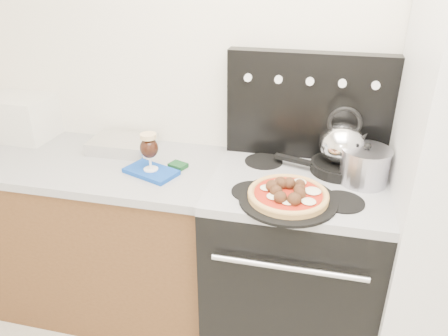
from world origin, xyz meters
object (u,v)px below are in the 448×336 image
(pizza_pan, at_px, (288,200))
(beer_glass, at_px, (149,152))
(base_cabinet, at_px, (88,236))
(stove_body, at_px, (292,267))
(tea_kettle, at_px, (342,140))
(stock_pot, at_px, (364,167))
(pizza, at_px, (288,193))
(skillet, at_px, (339,167))
(toaster_oven, at_px, (19,116))
(oven_mitt, at_px, (151,172))

(pizza_pan, bearing_deg, beer_glass, 168.00)
(base_cabinet, bearing_deg, stove_body, -1.30)
(tea_kettle, xyz_separation_m, stock_pot, (0.10, -0.08, -0.08))
(pizza, bearing_deg, tea_kettle, 57.80)
(pizza, distance_m, stock_pot, 0.38)
(tea_kettle, bearing_deg, pizza_pan, -121.51)
(base_cabinet, bearing_deg, stock_pot, 0.90)
(skillet, bearing_deg, beer_glass, -168.00)
(skillet, height_order, tea_kettle, tea_kettle)
(base_cabinet, height_order, skillet, skillet)
(stove_body, relative_size, tea_kettle, 4.02)
(toaster_oven, xyz_separation_m, oven_mitt, (0.86, -0.27, -0.10))
(base_cabinet, relative_size, pizza_pan, 3.67)
(stove_body, height_order, beer_glass, beer_glass)
(toaster_oven, distance_m, stock_pot, 1.81)
(oven_mitt, relative_size, stock_pot, 1.18)
(skillet, bearing_deg, stove_body, -142.81)
(pizza_pan, xyz_separation_m, pizza, (0.00, 0.00, 0.03))
(toaster_oven, relative_size, pizza_pan, 0.93)
(toaster_oven, xyz_separation_m, skillet, (1.70, -0.09, -0.07))
(tea_kettle, bearing_deg, stock_pot, -37.54)
(base_cabinet, relative_size, skillet, 5.72)
(stove_body, bearing_deg, base_cabinet, 178.70)
(oven_mitt, bearing_deg, beer_glass, 0.00)
(stove_body, relative_size, stock_pot, 4.35)
(oven_mitt, relative_size, pizza_pan, 0.61)
(base_cabinet, distance_m, toaster_oven, 0.75)
(stock_pot, bearing_deg, oven_mitt, -174.00)
(base_cabinet, distance_m, beer_glass, 0.73)
(pizza_pan, xyz_separation_m, tea_kettle, (0.20, 0.31, 0.15))
(stove_body, bearing_deg, tea_kettle, 37.19)
(beer_glass, distance_m, pizza, 0.66)
(base_cabinet, height_order, pizza, pizza)
(base_cabinet, relative_size, oven_mitt, 6.06)
(base_cabinet, height_order, oven_mitt, oven_mitt)
(stock_pot, bearing_deg, tea_kettle, 141.77)
(oven_mitt, height_order, pizza, pizza)
(stock_pot, bearing_deg, pizza_pan, -141.82)
(stove_body, bearing_deg, pizza_pan, -99.63)
(pizza, xyz_separation_m, tea_kettle, (0.20, 0.31, 0.12))
(tea_kettle, distance_m, stock_pot, 0.15)
(stove_body, xyz_separation_m, pizza, (-0.03, -0.19, 0.52))
(oven_mitt, distance_m, stock_pot, 0.95)
(beer_glass, bearing_deg, stock_pot, 6.00)
(beer_glass, bearing_deg, toaster_oven, 162.86)
(toaster_oven, relative_size, beer_glass, 2.03)
(pizza, distance_m, tea_kettle, 0.39)
(beer_glass, height_order, skillet, beer_glass)
(toaster_oven, height_order, skillet, toaster_oven)
(skillet, bearing_deg, toaster_oven, 177.03)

